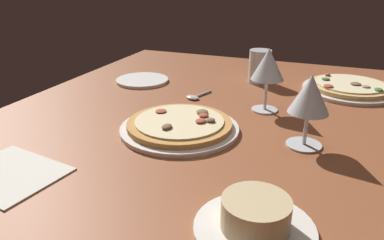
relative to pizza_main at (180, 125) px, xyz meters
The scene contains 10 objects.
dining_table 6.71cm from the pizza_main, 87.88° to the left, with size 150.00×110.00×4.00cm, color brown.
pizza_main is the anchor object (origin of this frame).
pizza_side 56.61cm from the pizza_main, 141.26° to the left, with size 26.57×26.57×3.37cm.
ramekin_on_saucer 36.26cm from the pizza_main, 39.67° to the left, with size 17.04×17.04×5.20cm.
wine_glass_far 26.81cm from the pizza_main, 141.86° to the left, with size 8.17×8.17×16.01cm.
wine_glass_near 28.43cm from the pizza_main, 94.66° to the left, with size 8.13×8.13×15.09cm.
water_glass 44.68cm from the pizza_main, 168.83° to the left, with size 6.91×6.91×10.33cm.
side_plate 40.48cm from the pizza_main, 139.43° to the right, with size 16.65×16.65×0.90cm, color white.
paper_menu 35.45cm from the pizza_main, 35.86° to the right, with size 14.56×18.32×0.30cm, color silver.
spoon 22.41cm from the pizza_main, 167.68° to the right, with size 9.73×5.45×1.00cm.
Camera 1 is at (69.52, 24.33, 38.03)cm, focal length 34.56 mm.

